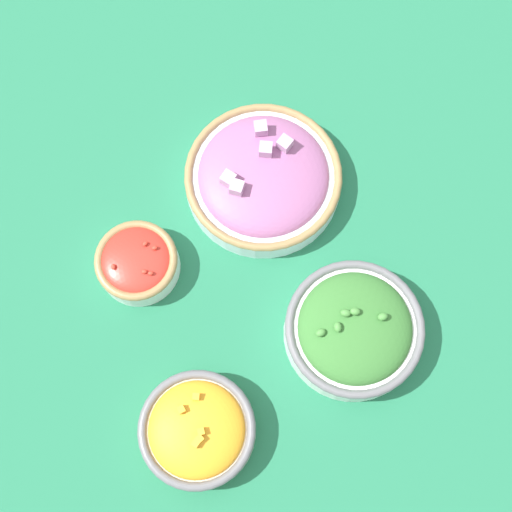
% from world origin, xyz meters
% --- Properties ---
extents(ground_plane, '(3.00, 3.00, 0.00)m').
position_xyz_m(ground_plane, '(0.00, 0.00, 0.00)').
color(ground_plane, '#23704C').
extents(bowl_red_onion, '(0.23, 0.23, 0.08)m').
position_xyz_m(bowl_red_onion, '(-0.11, 0.04, 0.03)').
color(bowl_red_onion, silver).
rests_on(bowl_red_onion, ground_plane).
extents(bowl_broccoli, '(0.19, 0.19, 0.08)m').
position_xyz_m(bowl_broccoli, '(0.14, 0.10, 0.04)').
color(bowl_broccoli, white).
rests_on(bowl_broccoli, ground_plane).
extents(bowl_cherry_tomatoes, '(0.12, 0.12, 0.05)m').
position_xyz_m(bowl_cherry_tomatoes, '(-0.04, -0.16, 0.03)').
color(bowl_cherry_tomatoes, white).
rests_on(bowl_cherry_tomatoes, ground_plane).
extents(bowl_squash, '(0.16, 0.16, 0.07)m').
position_xyz_m(bowl_squash, '(0.21, -0.14, 0.03)').
color(bowl_squash, beige).
rests_on(bowl_squash, ground_plane).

